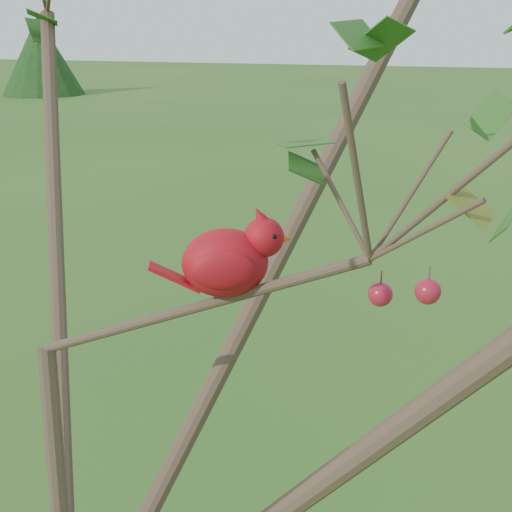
{
  "coord_description": "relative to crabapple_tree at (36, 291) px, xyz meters",
  "views": [
    {
      "loc": [
        0.66,
        -0.96,
        2.54
      ],
      "look_at": [
        0.36,
        0.09,
        2.18
      ],
      "focal_mm": 50.0,
      "sensor_mm": 36.0,
      "label": 1
    }
  ],
  "objects": [
    {
      "name": "crabapple_tree",
      "position": [
        0.0,
        0.0,
        0.0
      ],
      "size": [
        2.35,
        2.05,
        2.95
      ],
      "color": "#3C2C20",
      "rests_on": "ground"
    },
    {
      "name": "cardinal",
      "position": [
        0.3,
        0.1,
        0.05
      ],
      "size": [
        0.23,
        0.15,
        0.16
      ],
      "rotation": [
        0.0,
        0.0,
        0.37
      ],
      "color": "#AF0F1D",
      "rests_on": "ground"
    },
    {
      "name": "distant_trees",
      "position": [
        0.3,
        25.68,
        -0.58
      ],
      "size": [
        39.84,
        14.3,
        3.61
      ],
      "color": "#3C2C20",
      "rests_on": "ground"
    }
  ]
}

